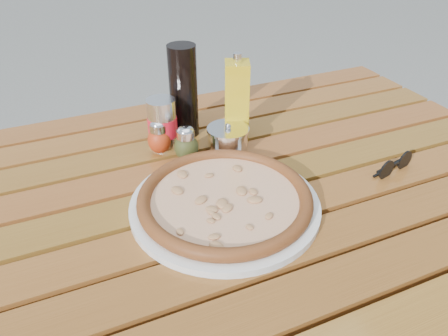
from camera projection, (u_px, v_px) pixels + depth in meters
name	position (u px, v px, depth m)	size (l,w,h in m)	color
table	(228.00, 214.00, 0.94)	(1.40, 0.90, 0.75)	#371B0C
plate	(225.00, 205.00, 0.83)	(0.36, 0.36, 0.01)	silver
pizza	(225.00, 198.00, 0.82)	(0.40, 0.40, 0.03)	#FFDFB6
pepper_shaker	(159.00, 137.00, 0.99)	(0.07, 0.07, 0.08)	#BF3915
oregano_shaker	(186.00, 144.00, 0.96)	(0.07, 0.07, 0.08)	#3F431B
dark_bottle	(184.00, 92.00, 1.02)	(0.07, 0.07, 0.22)	black
soda_can	(163.00, 124.00, 0.99)	(0.09, 0.09, 0.12)	silver
olive_oil_cruet	(237.00, 101.00, 1.01)	(0.07, 0.07, 0.21)	gold
parmesan_tin	(228.00, 139.00, 0.99)	(0.12, 0.12, 0.07)	silver
sunglasses	(394.00, 165.00, 0.93)	(0.11, 0.05, 0.04)	black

